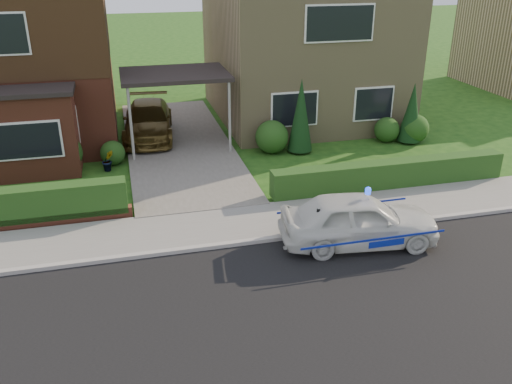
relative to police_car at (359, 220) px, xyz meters
name	(u,v)px	position (x,y,z in m)	size (l,w,h in m)	color
ground	(246,323)	(-3.44, -2.40, -0.66)	(120.00, 120.00, 0.00)	#184312
road	(246,323)	(-3.44, -2.40, -0.66)	(60.00, 6.00, 0.02)	black
kerb	(217,246)	(-3.44, 0.65, -0.60)	(60.00, 0.16, 0.12)	#9E9993
sidewalk	(210,227)	(-3.44, 1.70, -0.61)	(60.00, 2.00, 0.10)	slate
driveway	(179,144)	(-3.44, 8.60, -0.60)	(3.80, 12.00, 0.12)	#666059
house_left	(8,37)	(-9.22, 11.50, 3.15)	(7.50, 9.53, 7.25)	brown
house_right	(302,30)	(2.36, 11.59, 3.00)	(7.50, 8.06, 7.25)	tan
carport_link	(175,76)	(-3.44, 8.55, 1.99)	(3.80, 3.00, 2.77)	black
hedge_right	(388,189)	(2.36, 2.95, -0.66)	(7.50, 0.55, 0.80)	#123914
shrub_left_mid	(62,153)	(-7.44, 6.90, 0.00)	(1.32, 1.32, 1.32)	#123914
shrub_left_near	(113,153)	(-5.84, 7.20, -0.24)	(0.84, 0.84, 0.84)	#123914
shrub_right_near	(272,137)	(-0.24, 7.00, -0.06)	(1.20, 1.20, 1.20)	#123914
shrub_right_mid	(387,130)	(4.36, 7.10, -0.18)	(0.96, 0.96, 0.96)	#123914
shrub_right_far	(415,129)	(5.36, 6.80, -0.12)	(1.08, 1.08, 1.08)	#123914
conifer_a	(301,118)	(0.76, 6.80, 0.64)	(0.90, 0.90, 2.60)	black
conifer_b	(412,115)	(5.16, 6.80, 0.44)	(0.90, 0.90, 2.20)	black
police_car	(359,220)	(0.00, 0.00, 0.00)	(3.58, 4.06, 1.49)	silver
driveway_car	(148,120)	(-4.44, 9.67, 0.10)	(1.81, 4.45, 1.29)	brown
potted_plant_b	(108,161)	(-6.00, 6.60, -0.30)	(0.39, 0.32, 0.72)	gray
potted_plant_c	(111,195)	(-5.94, 3.60, -0.24)	(0.47, 0.47, 0.84)	gray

